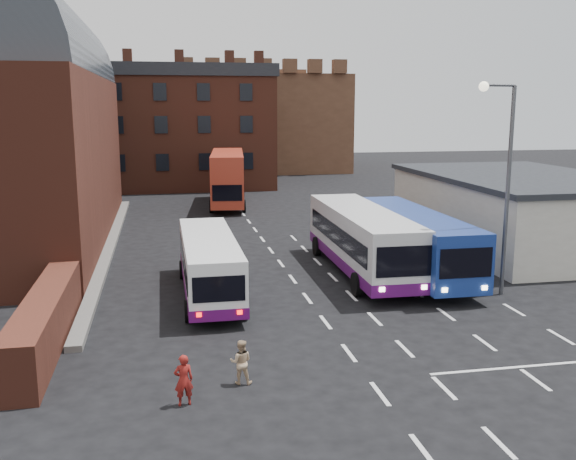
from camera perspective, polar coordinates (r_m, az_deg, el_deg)
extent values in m
plane|color=black|center=(22.98, 4.86, -10.11)|extent=(180.00, 180.00, 0.00)
cube|color=#602B1E|center=(42.79, -24.00, 5.69)|extent=(12.00, 28.00, 10.00)
cube|color=#602B1E|center=(24.14, -20.75, -7.50)|extent=(1.20, 10.00, 1.80)
cube|color=beige|center=(40.94, 19.94, 1.54)|extent=(10.00, 16.00, 4.00)
cube|color=#282B30|center=(40.67, 20.13, 4.46)|extent=(10.40, 16.40, 0.30)
cube|color=brown|center=(66.65, -11.19, 8.43)|extent=(22.00, 10.00, 11.00)
cube|color=brown|center=(87.45, -3.22, 9.51)|extent=(22.00, 22.00, 12.00)
cube|color=white|center=(28.35, -7.02, -2.79)|extent=(2.21, 9.69, 2.20)
cube|color=black|center=(28.32, -7.03, -2.53)|extent=(2.27, 8.49, 0.79)
cylinder|color=black|center=(31.56, -9.39, -3.50)|extent=(0.25, 0.88, 0.88)
cylinder|color=black|center=(25.30, -8.90, -7.14)|extent=(0.25, 0.88, 0.88)
cylinder|color=black|center=(31.69, -5.40, -3.34)|extent=(0.25, 0.88, 0.88)
cylinder|color=black|center=(25.46, -3.91, -6.92)|extent=(0.25, 0.88, 0.88)
cube|color=silver|center=(31.98, 6.59, -0.60)|extent=(2.83, 11.78, 2.67)
cube|color=black|center=(31.95, 6.60, -0.32)|extent=(2.87, 10.58, 0.96)
cylinder|color=black|center=(29.29, 11.16, -4.51)|extent=(0.31, 1.07, 1.07)
cylinder|color=black|center=(36.53, 6.66, -1.28)|extent=(0.31, 1.07, 1.07)
cylinder|color=black|center=(28.44, 6.13, -4.83)|extent=(0.31, 1.07, 1.07)
cylinder|color=black|center=(35.86, 2.58, -1.45)|extent=(0.31, 1.07, 1.07)
cube|color=navy|center=(32.19, 11.04, -0.76)|extent=(2.60, 11.39, 2.59)
cube|color=black|center=(32.16, 11.05, -0.49)|extent=(2.66, 10.19, 0.93)
cylinder|color=black|center=(29.81, 15.86, -4.48)|extent=(0.29, 1.04, 1.03)
cylinder|color=black|center=(36.59, 10.49, -1.40)|extent=(0.29, 1.04, 1.03)
cylinder|color=black|center=(28.76, 11.23, -4.84)|extent=(0.29, 1.04, 1.03)
cylinder|color=black|center=(35.74, 6.62, -1.58)|extent=(0.29, 1.04, 1.03)
cube|color=#B63722|center=(53.72, -5.39, 4.79)|extent=(3.74, 11.37, 3.96)
cube|color=black|center=(53.78, -5.38, 4.20)|extent=(3.67, 10.19, 0.91)
cylinder|color=black|center=(50.46, -3.94, 2.14)|extent=(0.39, 1.04, 1.01)
cylinder|color=black|center=(57.89, -4.06, 3.28)|extent=(0.39, 1.04, 1.01)
cylinder|color=black|center=(50.49, -6.82, 2.10)|extent=(0.39, 1.04, 1.01)
cylinder|color=black|center=(57.92, -6.57, 3.24)|extent=(0.39, 1.04, 1.01)
cylinder|color=#4F5054|center=(29.28, 18.94, 3.11)|extent=(0.18, 0.18, 9.09)
cylinder|color=#4F5054|center=(28.54, 18.28, 12.12)|extent=(1.58, 0.42, 0.11)
sphere|color=#FFF2CC|center=(28.03, 17.01, 12.11)|extent=(0.41, 0.41, 0.41)
imported|color=maroon|center=(18.58, -9.26, -13.03)|extent=(0.59, 0.43, 1.49)
imported|color=tan|center=(19.73, -4.20, -11.61)|extent=(0.76, 0.65, 1.37)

